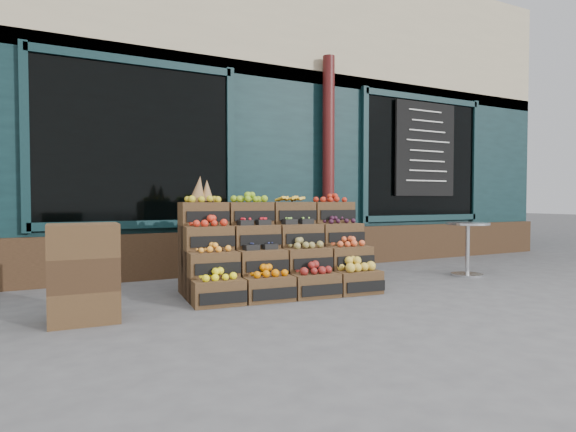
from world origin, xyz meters
name	(u,v)px	position (x,y,z in m)	size (l,w,h in m)	color
ground	(336,300)	(0.00, 0.00, 0.00)	(60.00, 60.00, 0.00)	#4D4D50
shop_facade	(193,130)	(0.00, 5.11, 2.40)	(12.00, 6.24, 4.80)	black
crate_display	(276,256)	(-0.35, 0.69, 0.40)	(2.16, 1.20, 1.30)	#48311C
spare_crates	(84,273)	(-2.40, 0.21, 0.42)	(0.57, 0.41, 0.84)	#48311C
bistro_table	(467,243)	(2.44, 0.48, 0.45)	(0.58, 0.58, 0.72)	silver
shopkeeper	(101,208)	(-1.98, 2.65, 0.92)	(0.67, 0.44, 1.84)	#14491C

